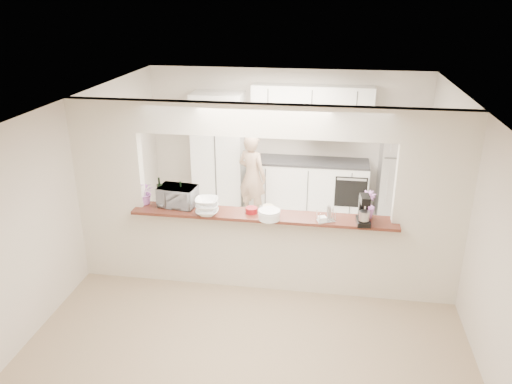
% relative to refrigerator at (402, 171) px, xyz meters
% --- Properties ---
extents(floor, '(6.00, 6.00, 0.00)m').
position_rel_refrigerator_xyz_m(floor, '(-2.05, -2.65, -0.85)').
color(floor, tan).
rests_on(floor, ground).
extents(tile_overlay, '(5.00, 2.90, 0.01)m').
position_rel_refrigerator_xyz_m(tile_overlay, '(-2.05, -1.10, -0.84)').
color(tile_overlay, beige).
rests_on(tile_overlay, floor).
extents(partition, '(5.00, 0.15, 2.50)m').
position_rel_refrigerator_xyz_m(partition, '(-2.05, -2.65, 0.63)').
color(partition, beige).
rests_on(partition, floor).
extents(bar_counter, '(3.40, 0.38, 1.09)m').
position_rel_refrigerator_xyz_m(bar_counter, '(-2.05, -2.65, -0.27)').
color(bar_counter, beige).
rests_on(bar_counter, floor).
extents(kitchen_cabinets, '(3.15, 0.62, 2.25)m').
position_rel_refrigerator_xyz_m(kitchen_cabinets, '(-2.24, 0.07, 0.12)').
color(kitchen_cabinets, white).
rests_on(kitchen_cabinets, floor).
extents(refrigerator, '(0.75, 0.70, 1.70)m').
position_rel_refrigerator_xyz_m(refrigerator, '(0.00, 0.00, 0.00)').
color(refrigerator, '#B7B7BC').
rests_on(refrigerator, floor).
extents(flower_left, '(0.31, 0.27, 0.32)m').
position_rel_refrigerator_xyz_m(flower_left, '(-3.65, -2.60, 0.40)').
color(flower_left, '#EC7DE1').
rests_on(flower_left, bar_counter).
extents(wine_bottle_a, '(0.07, 0.07, 0.34)m').
position_rel_refrigerator_xyz_m(wine_bottle_a, '(-3.16, -2.58, 0.37)').
color(wine_bottle_a, black).
rests_on(wine_bottle_a, bar_counter).
extents(wine_bottle_b, '(0.07, 0.07, 0.37)m').
position_rel_refrigerator_xyz_m(wine_bottle_b, '(-3.45, -2.58, 0.39)').
color(wine_bottle_b, black).
rests_on(wine_bottle_b, bar_counter).
extents(toaster_oven, '(0.52, 0.38, 0.27)m').
position_rel_refrigerator_xyz_m(toaster_oven, '(-3.20, -2.60, 0.37)').
color(toaster_oven, '#ABAAAF').
rests_on(toaster_oven, bar_counter).
extents(serving_bowls, '(0.31, 0.31, 0.21)m').
position_rel_refrigerator_xyz_m(serving_bowls, '(-2.75, -2.82, 0.35)').
color(serving_bowls, white).
rests_on(serving_bowls, bar_counter).
extents(plate_stack_a, '(0.27, 0.27, 0.13)m').
position_rel_refrigerator_xyz_m(plate_stack_a, '(-1.95, -2.84, 0.30)').
color(plate_stack_a, white).
rests_on(plate_stack_a, bar_counter).
extents(plate_stack_b, '(0.27, 0.27, 0.10)m').
position_rel_refrigerator_xyz_m(plate_stack_b, '(-1.95, -2.84, 0.29)').
color(plate_stack_b, white).
rests_on(plate_stack_b, bar_counter).
extents(red_bowl, '(0.16, 0.16, 0.07)m').
position_rel_refrigerator_xyz_m(red_bowl, '(-2.20, -2.68, 0.28)').
color(red_bowl, maroon).
rests_on(red_bowl, bar_counter).
extents(tan_bowl, '(0.14, 0.14, 0.07)m').
position_rel_refrigerator_xyz_m(tan_bowl, '(-2.00, -2.57, 0.27)').
color(tan_bowl, beige).
rests_on(tan_bowl, bar_counter).
extents(utensil_caddy, '(0.25, 0.20, 0.21)m').
position_rel_refrigerator_xyz_m(utensil_caddy, '(-1.25, -2.80, 0.33)').
color(utensil_caddy, silver).
rests_on(utensil_caddy, bar_counter).
extents(stand_mixer, '(0.18, 0.27, 0.38)m').
position_rel_refrigerator_xyz_m(stand_mixer, '(-0.80, -2.79, 0.41)').
color(stand_mixer, black).
rests_on(stand_mixer, bar_counter).
extents(flower_right, '(0.26, 0.26, 0.35)m').
position_rel_refrigerator_xyz_m(flower_right, '(-0.75, -2.60, 0.42)').
color(flower_right, '#BB65B9').
rests_on(flower_right, bar_counter).
extents(person, '(0.65, 0.56, 1.50)m').
position_rel_refrigerator_xyz_m(person, '(-2.56, -0.42, -0.10)').
color(person, tan).
rests_on(person, floor).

